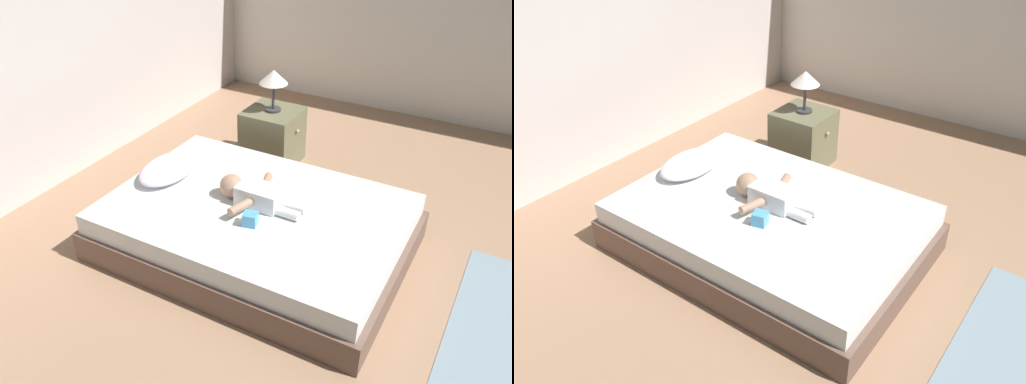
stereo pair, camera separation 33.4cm
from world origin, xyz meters
The scene contains 8 objects.
ground_plane centered at (0.00, 0.00, 0.00)m, with size 8.00×8.00×0.00m, color #A77C5F.
bed centered at (0.21, 1.12, 0.17)m, with size 1.38×1.95×0.35m.
pillow centered at (0.24, 1.84, 0.40)m, with size 0.53×0.32×0.12m.
baby centered at (0.23, 1.15, 0.41)m, with size 0.53×0.59×0.16m.
toothbrush centered at (0.42, 1.23, 0.35)m, with size 0.04×0.17×0.02m.
nightstand centered at (1.34, 1.59, 0.24)m, with size 0.44×0.47×0.48m.
lamp centered at (1.34, 1.59, 0.76)m, with size 0.24×0.24×0.35m.
toy_block centered at (0.00, 1.04, 0.39)m, with size 0.10×0.10×0.08m.
Camera 1 is at (-2.26, -0.27, 2.22)m, focal length 36.74 mm.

